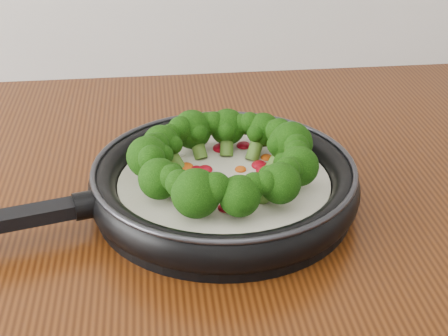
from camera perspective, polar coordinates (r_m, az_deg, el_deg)
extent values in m
cylinder|color=black|center=(0.80, 0.00, -2.77)|extent=(0.37, 0.37, 0.01)
torus|color=black|center=(0.79, 0.00, -1.29)|extent=(0.39, 0.39, 0.03)
torus|color=#2D2D33|center=(0.78, 0.00, 0.10)|extent=(0.38, 0.38, 0.01)
cube|color=black|center=(0.75, -18.14, -4.27)|extent=(0.19, 0.07, 0.02)
cylinder|color=black|center=(0.75, -11.78, -3.15)|extent=(0.04, 0.04, 0.03)
cylinder|color=silver|center=(0.79, 0.00, -1.73)|extent=(0.31, 0.31, 0.02)
ellipsoid|color=#A70817|center=(0.81, 3.45, -0.20)|extent=(0.02, 0.02, 0.01)
ellipsoid|color=#A70817|center=(0.82, 3.09, 0.23)|extent=(0.03, 0.03, 0.01)
ellipsoid|color=#DC520E|center=(0.80, -4.80, -0.59)|extent=(0.02, 0.02, 0.01)
ellipsoid|color=#A70817|center=(0.81, -2.41, -0.10)|extent=(0.02, 0.02, 0.01)
ellipsoid|color=#A70817|center=(0.80, -4.39, -0.42)|extent=(0.02, 0.02, 0.01)
ellipsoid|color=#DC520E|center=(0.83, 3.72, 0.91)|extent=(0.02, 0.02, 0.01)
ellipsoid|color=#A70817|center=(0.77, 0.85, -1.42)|extent=(0.02, 0.02, 0.01)
ellipsoid|color=#A70817|center=(0.86, -0.20, 1.72)|extent=(0.03, 0.03, 0.01)
ellipsoid|color=#DC520E|center=(0.81, 1.44, -0.12)|extent=(0.02, 0.02, 0.01)
ellipsoid|color=#A70817|center=(0.73, 0.20, -3.47)|extent=(0.02, 0.02, 0.01)
ellipsoid|color=#A70817|center=(0.81, -1.65, -0.15)|extent=(0.02, 0.02, 0.01)
ellipsoid|color=#DC520E|center=(0.81, -3.32, 0.07)|extent=(0.02, 0.02, 0.01)
ellipsoid|color=#A70817|center=(0.78, 1.47, -1.25)|extent=(0.03, 0.03, 0.01)
ellipsoid|color=#A70817|center=(0.75, -4.01, -2.50)|extent=(0.02, 0.02, 0.01)
ellipsoid|color=#DC520E|center=(0.74, 0.98, -2.77)|extent=(0.03, 0.03, 0.01)
ellipsoid|color=#A70817|center=(0.75, -1.94, -2.70)|extent=(0.03, 0.03, 0.01)
ellipsoid|color=#A70817|center=(0.86, 1.71, 1.95)|extent=(0.02, 0.02, 0.01)
ellipsoid|color=white|center=(0.78, 0.30, -1.19)|extent=(0.01, 0.01, 0.00)
ellipsoid|color=white|center=(0.78, -0.42, -1.19)|extent=(0.01, 0.01, 0.00)
ellipsoid|color=white|center=(0.75, 5.47, -2.60)|extent=(0.01, 0.01, 0.00)
ellipsoid|color=white|center=(0.84, -7.04, 0.85)|extent=(0.01, 0.01, 0.00)
ellipsoid|color=white|center=(0.87, -1.69, 2.21)|extent=(0.01, 0.01, 0.00)
ellipsoid|color=white|center=(0.77, 2.74, -1.80)|extent=(0.01, 0.01, 0.00)
ellipsoid|color=white|center=(0.76, -1.93, -2.30)|extent=(0.01, 0.01, 0.00)
ellipsoid|color=white|center=(0.79, 2.76, -0.97)|extent=(0.01, 0.01, 0.00)
ellipsoid|color=white|center=(0.79, -0.05, -0.65)|extent=(0.01, 0.01, 0.00)
ellipsoid|color=white|center=(0.79, 0.80, -0.79)|extent=(0.01, 0.01, 0.00)
ellipsoid|color=white|center=(0.79, -1.53, -0.90)|extent=(0.01, 0.01, 0.00)
ellipsoid|color=white|center=(0.84, -3.69, 1.13)|extent=(0.01, 0.01, 0.00)
ellipsoid|color=white|center=(0.81, 3.25, 0.04)|extent=(0.01, 0.01, 0.00)
ellipsoid|color=white|center=(0.82, 4.05, 0.03)|extent=(0.01, 0.01, 0.00)
ellipsoid|color=white|center=(0.78, 0.54, -1.33)|extent=(0.01, 0.01, 0.00)
ellipsoid|color=white|center=(0.80, 4.74, -0.23)|extent=(0.01, 0.01, 0.00)
ellipsoid|color=white|center=(0.78, -0.76, -1.36)|extent=(0.01, 0.01, 0.00)
ellipsoid|color=white|center=(0.79, 0.01, -1.04)|extent=(0.01, 0.01, 0.00)
ellipsoid|color=white|center=(0.78, 0.29, -1.32)|extent=(0.01, 0.01, 0.00)
ellipsoid|color=white|center=(0.79, 2.55, -0.86)|extent=(0.01, 0.01, 0.00)
cylinder|color=olive|center=(0.80, 4.66, 0.79)|extent=(0.04, 0.03, 0.04)
sphere|color=black|center=(0.80, 5.82, 2.13)|extent=(0.07, 0.07, 0.05)
sphere|color=black|center=(0.81, 4.81, 3.15)|extent=(0.04, 0.04, 0.03)
sphere|color=black|center=(0.78, 6.27, 1.86)|extent=(0.04, 0.04, 0.03)
sphere|color=black|center=(0.80, 4.69, 2.04)|extent=(0.03, 0.03, 0.03)
cylinder|color=olive|center=(0.83, 2.75, 1.80)|extent=(0.03, 0.04, 0.04)
sphere|color=black|center=(0.84, 3.41, 3.33)|extent=(0.05, 0.05, 0.04)
sphere|color=black|center=(0.84, 2.25, 3.95)|extent=(0.03, 0.03, 0.03)
sphere|color=black|center=(0.82, 4.26, 3.33)|extent=(0.03, 0.03, 0.03)
sphere|color=black|center=(0.82, 2.77, 3.02)|extent=(0.03, 0.03, 0.02)
cylinder|color=olive|center=(0.84, 0.25, 2.09)|extent=(0.02, 0.03, 0.03)
sphere|color=black|center=(0.85, 0.30, 3.60)|extent=(0.06, 0.06, 0.05)
sphere|color=black|center=(0.84, -0.92, 3.94)|extent=(0.04, 0.04, 0.03)
sphere|color=black|center=(0.84, 1.49, 3.82)|extent=(0.03, 0.03, 0.03)
sphere|color=black|center=(0.83, 0.24, 3.20)|extent=(0.03, 0.03, 0.02)
cylinder|color=olive|center=(0.83, -2.26, 1.87)|extent=(0.03, 0.04, 0.04)
sphere|color=black|center=(0.84, -2.78, 3.37)|extent=(0.06, 0.06, 0.05)
sphere|color=black|center=(0.83, -3.80, 3.44)|extent=(0.04, 0.04, 0.03)
sphere|color=black|center=(0.84, -1.51, 3.89)|extent=(0.04, 0.04, 0.03)
sphere|color=black|center=(0.82, -2.25, 3.02)|extent=(0.03, 0.03, 0.03)
cylinder|color=olive|center=(0.81, -4.43, 0.86)|extent=(0.04, 0.03, 0.03)
sphere|color=black|center=(0.81, -5.48, 2.15)|extent=(0.06, 0.06, 0.05)
sphere|color=black|center=(0.79, -5.79, 2.08)|extent=(0.03, 0.03, 0.03)
sphere|color=black|center=(0.82, -4.64, 2.95)|extent=(0.03, 0.03, 0.03)
sphere|color=black|center=(0.80, -4.40, 2.02)|extent=(0.03, 0.03, 0.02)
cylinder|color=olive|center=(0.78, -5.25, -0.22)|extent=(0.03, 0.02, 0.04)
sphere|color=black|center=(0.77, -6.63, 0.96)|extent=(0.06, 0.06, 0.05)
sphere|color=black|center=(0.75, -6.30, 0.83)|extent=(0.04, 0.04, 0.03)
sphere|color=black|center=(0.78, -6.29, 1.99)|extent=(0.04, 0.04, 0.03)
sphere|color=black|center=(0.77, -5.32, 1.11)|extent=(0.03, 0.03, 0.02)
cylinder|color=olive|center=(0.75, -4.49, -1.68)|extent=(0.04, 0.03, 0.03)
sphere|color=black|center=(0.73, -5.65, -0.93)|extent=(0.06, 0.06, 0.05)
sphere|color=black|center=(0.72, -4.60, -0.84)|extent=(0.04, 0.04, 0.03)
sphere|color=black|center=(0.75, -6.04, 0.11)|extent=(0.03, 0.03, 0.03)
sphere|color=black|center=(0.74, -4.44, -0.42)|extent=(0.03, 0.03, 0.02)
cylinder|color=olive|center=(0.72, -1.91, -2.74)|extent=(0.03, 0.04, 0.04)
sphere|color=black|center=(0.70, -2.44, -2.22)|extent=(0.07, 0.07, 0.05)
sphere|color=black|center=(0.69, -0.72, -1.71)|extent=(0.04, 0.04, 0.03)
sphere|color=black|center=(0.71, -3.86, -1.35)|extent=(0.04, 0.04, 0.03)
sphere|color=black|center=(0.71, -1.91, -1.38)|extent=(0.03, 0.03, 0.03)
cylinder|color=olive|center=(0.72, 1.07, -2.90)|extent=(0.02, 0.03, 0.03)
sphere|color=black|center=(0.70, 1.36, -2.45)|extent=(0.06, 0.06, 0.05)
sphere|color=black|center=(0.70, 2.63, -1.50)|extent=(0.03, 0.03, 0.03)
sphere|color=black|center=(0.69, -0.08, -2.00)|extent=(0.03, 0.03, 0.03)
sphere|color=black|center=(0.71, 1.06, -1.58)|extent=(0.03, 0.03, 0.02)
cylinder|color=olive|center=(0.73, 3.79, -2.08)|extent=(0.03, 0.04, 0.04)
sphere|color=black|center=(0.71, 4.89, -1.32)|extent=(0.06, 0.06, 0.05)
sphere|color=black|center=(0.72, 5.50, -0.14)|extent=(0.03, 0.03, 0.03)
sphere|color=black|center=(0.70, 3.71, -1.26)|extent=(0.03, 0.03, 0.03)
sphere|color=black|center=(0.72, 3.86, -0.66)|extent=(0.03, 0.03, 0.02)
cylinder|color=olive|center=(0.76, 5.13, -0.86)|extent=(0.04, 0.03, 0.04)
sphere|color=black|center=(0.75, 6.50, 0.15)|extent=(0.06, 0.06, 0.05)
sphere|color=black|center=(0.77, 6.33, 1.34)|extent=(0.04, 0.04, 0.03)
sphere|color=black|center=(0.74, 5.97, -0.03)|extent=(0.03, 0.03, 0.03)
sphere|color=black|center=(0.75, 5.17, 0.47)|extent=(0.03, 0.03, 0.02)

